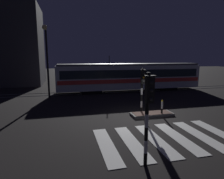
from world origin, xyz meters
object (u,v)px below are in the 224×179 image
(street_lamp_trackside_left, at_px, (47,53))
(bollard_island_edge, at_px, (162,108))
(traffic_light_kerb_mid_left, at_px, (148,106))
(tram, at_px, (130,76))
(traffic_light_median_centre, at_px, (142,84))

(street_lamp_trackside_left, bearing_deg, bollard_island_edge, -43.37)
(traffic_light_kerb_mid_left, relative_size, street_lamp_trackside_left, 0.51)
(tram, bearing_deg, street_lamp_trackside_left, -165.61)
(traffic_light_median_centre, xyz_separation_m, street_lamp_trackside_left, (-6.80, 6.88, 2.23))
(street_lamp_trackside_left, distance_m, tram, 9.76)
(traffic_light_kerb_mid_left, height_order, street_lamp_trackside_left, street_lamp_trackside_left)
(traffic_light_median_centre, distance_m, bollard_island_edge, 2.10)
(traffic_light_kerb_mid_left, bearing_deg, street_lamp_trackside_left, 108.59)
(street_lamp_trackside_left, bearing_deg, tram, 14.39)
(traffic_light_median_centre, relative_size, traffic_light_kerb_mid_left, 0.93)
(bollard_island_edge, bearing_deg, traffic_light_kerb_mid_left, -122.97)
(tram, distance_m, bollard_island_edge, 10.03)
(traffic_light_median_centre, bearing_deg, traffic_light_kerb_mid_left, -111.03)
(traffic_light_median_centre, relative_size, tram, 0.19)
(street_lamp_trackside_left, height_order, tram, street_lamp_trackside_left)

